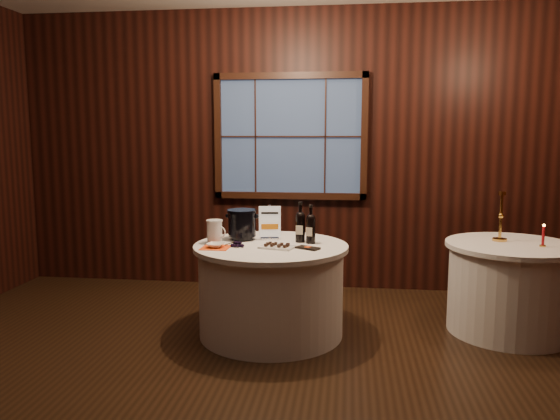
# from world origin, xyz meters

# --- Properties ---
(ground) EXTENTS (6.00, 6.00, 0.00)m
(ground) POSITION_xyz_m (0.00, 0.00, 0.00)
(ground) COLOR black
(ground) RESTS_ON ground
(back_wall) EXTENTS (6.00, 0.10, 3.00)m
(back_wall) POSITION_xyz_m (0.00, 2.48, 1.54)
(back_wall) COLOR black
(back_wall) RESTS_ON ground
(main_table) EXTENTS (1.28, 1.28, 0.77)m
(main_table) POSITION_xyz_m (0.00, 1.00, 0.39)
(main_table) COLOR silver
(main_table) RESTS_ON ground
(side_table) EXTENTS (1.08, 1.08, 0.77)m
(side_table) POSITION_xyz_m (2.00, 1.30, 0.39)
(side_table) COLOR silver
(side_table) RESTS_ON ground
(sign_stand) EXTENTS (0.19, 0.11, 0.30)m
(sign_stand) POSITION_xyz_m (-0.04, 1.21, 0.87)
(sign_stand) COLOR silver
(sign_stand) RESTS_ON main_table
(port_bottle_left) EXTENTS (0.08, 0.09, 0.34)m
(port_bottle_left) POSITION_xyz_m (0.23, 1.14, 0.92)
(port_bottle_left) COLOR black
(port_bottle_left) RESTS_ON main_table
(port_bottle_right) EXTENTS (0.08, 0.09, 0.33)m
(port_bottle_right) POSITION_xyz_m (0.32, 1.09, 0.91)
(port_bottle_right) COLOR black
(port_bottle_right) RESTS_ON main_table
(ice_bucket) EXTENTS (0.26, 0.26, 0.26)m
(ice_bucket) POSITION_xyz_m (-0.28, 1.18, 0.91)
(ice_bucket) COLOR black
(ice_bucket) RESTS_ON main_table
(chocolate_plate) EXTENTS (0.31, 0.24, 0.04)m
(chocolate_plate) POSITION_xyz_m (0.07, 0.87, 0.79)
(chocolate_plate) COLOR white
(chocolate_plate) RESTS_ON main_table
(chocolate_box) EXTENTS (0.21, 0.17, 0.02)m
(chocolate_box) POSITION_xyz_m (0.32, 0.87, 0.78)
(chocolate_box) COLOR black
(chocolate_box) RESTS_ON main_table
(grape_bunch) EXTENTS (0.19, 0.10, 0.04)m
(grape_bunch) POSITION_xyz_m (-0.26, 0.88, 0.79)
(grape_bunch) COLOR black
(grape_bunch) RESTS_ON main_table
(glass_pitcher) EXTENTS (0.18, 0.14, 0.20)m
(glass_pitcher) POSITION_xyz_m (-0.47, 0.99, 0.87)
(glass_pitcher) COLOR white
(glass_pitcher) RESTS_ON main_table
(orange_napkin) EXTENTS (0.22, 0.22, 0.00)m
(orange_napkin) POSITION_xyz_m (-0.42, 0.81, 0.77)
(orange_napkin) COLOR #E44613
(orange_napkin) RESTS_ON main_table
(cracker_bowl) EXTENTS (0.15, 0.15, 0.03)m
(cracker_bowl) POSITION_xyz_m (-0.42, 0.81, 0.79)
(cracker_bowl) COLOR white
(cracker_bowl) RESTS_ON orange_napkin
(brass_candlestick) EXTENTS (0.12, 0.12, 0.43)m
(brass_candlestick) POSITION_xyz_m (1.92, 1.40, 0.92)
(brass_candlestick) COLOR gold
(brass_candlestick) RESTS_ON side_table
(red_candle) EXTENTS (0.05, 0.05, 0.19)m
(red_candle) POSITION_xyz_m (2.21, 1.20, 0.84)
(red_candle) COLOR gold
(red_candle) RESTS_ON side_table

